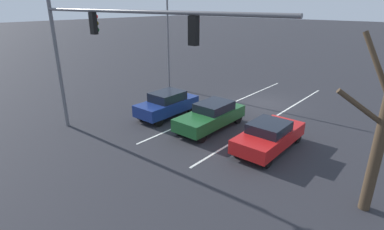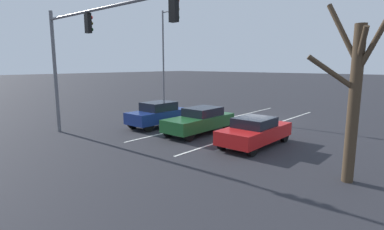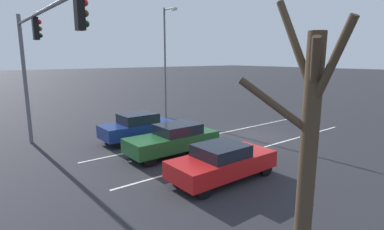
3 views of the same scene
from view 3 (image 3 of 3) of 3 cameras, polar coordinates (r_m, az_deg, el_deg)
The scene contains 9 objects.
ground_plane at distance 19.10m, azimuth 12.49°, elevation -3.81°, with size 240.00×240.00×0.00m, color #28282D.
lane_stripe_left_divider at distance 16.33m, azimuth 12.42°, elevation -6.32°, with size 0.12×16.44×0.01m, color silver.
lane_stripe_center_divider at distance 18.76m, azimuth 3.81°, elevation -3.82°, with size 0.12×16.44×0.01m, color silver.
car_darkgreen_midlane_front at distance 14.90m, azimuth -3.55°, elevation -4.61°, with size 1.79×4.65×1.52m.
car_red_leftlane_front at distance 11.97m, azimuth 5.78°, elevation -8.83°, with size 1.86×4.44×1.44m.
car_navy_rightlane_front at distance 17.55m, azimuth -10.30°, elevation -2.23°, with size 1.78×4.20×1.61m.
traffic_signal_gantry at distance 14.76m, azimuth -27.18°, elevation 11.50°, with size 13.40×0.37×7.01m.
street_lamp_right_shoulder at distance 23.62m, azimuth -4.96°, elevation 10.94°, with size 1.63×0.24×8.44m.
bare_tree_near at distance 6.93m, azimuth 21.01°, elevation -4.14°, with size 2.31×1.15×6.05m.
Camera 3 is at (-11.68, 14.33, 4.77)m, focal length 28.00 mm.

